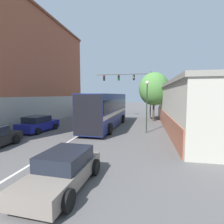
{
  "coord_description": "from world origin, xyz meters",
  "views": [
    {
      "loc": [
        5.5,
        -1.93,
        3.4
      ],
      "look_at": [
        2.41,
        14.05,
        1.81
      ],
      "focal_mm": 28.0,
      "sensor_mm": 36.0,
      "label": 1
    }
  ],
  "objects_px": {
    "bus": "(106,109)",
    "hatchback_foreground": "(63,170)",
    "parked_car_left_mid": "(92,110)",
    "street_lamp": "(147,103)",
    "street_tree_near": "(154,89)",
    "parked_car_left_near": "(38,124)",
    "traffic_signal_gantry": "(132,84)"
  },
  "relations": [
    {
      "from": "bus",
      "to": "hatchback_foreground",
      "type": "height_order",
      "value": "bus"
    },
    {
      "from": "hatchback_foreground",
      "to": "bus",
      "type": "bearing_deg",
      "value": 8.05
    },
    {
      "from": "parked_car_left_near",
      "to": "street_lamp",
      "type": "relative_size",
      "value": 0.89
    },
    {
      "from": "bus",
      "to": "street_lamp",
      "type": "height_order",
      "value": "street_lamp"
    },
    {
      "from": "traffic_signal_gantry",
      "to": "street_tree_near",
      "type": "relative_size",
      "value": 1.34
    },
    {
      "from": "parked_car_left_mid",
      "to": "street_tree_near",
      "type": "bearing_deg",
      "value": -129.45
    },
    {
      "from": "parked_car_left_near",
      "to": "street_tree_near",
      "type": "distance_m",
      "value": 14.31
    },
    {
      "from": "bus",
      "to": "parked_car_left_near",
      "type": "distance_m",
      "value": 6.78
    },
    {
      "from": "street_lamp",
      "to": "street_tree_near",
      "type": "height_order",
      "value": "street_tree_near"
    },
    {
      "from": "parked_car_left_mid",
      "to": "traffic_signal_gantry",
      "type": "xyz_separation_m",
      "value": [
        7.79,
        -4.37,
        4.4
      ]
    },
    {
      "from": "bus",
      "to": "street_lamp",
      "type": "xyz_separation_m",
      "value": [
        4.18,
        -1.99,
        0.72
      ]
    },
    {
      "from": "bus",
      "to": "hatchback_foreground",
      "type": "bearing_deg",
      "value": -172.54
    },
    {
      "from": "parked_car_left_mid",
      "to": "parked_car_left_near",
      "type": "bearing_deg",
      "value": 176.01
    },
    {
      "from": "parked_car_left_near",
      "to": "traffic_signal_gantry",
      "type": "xyz_separation_m",
      "value": [
        7.8,
        12.0,
        4.4
      ]
    },
    {
      "from": "traffic_signal_gantry",
      "to": "bus",
      "type": "bearing_deg",
      "value": -103.09
    },
    {
      "from": "bus",
      "to": "street_tree_near",
      "type": "height_order",
      "value": "street_tree_near"
    },
    {
      "from": "bus",
      "to": "parked_car_left_near",
      "type": "xyz_separation_m",
      "value": [
        -5.78,
        -3.3,
        -1.28
      ]
    },
    {
      "from": "parked_car_left_near",
      "to": "traffic_signal_gantry",
      "type": "relative_size",
      "value": 0.49
    },
    {
      "from": "bus",
      "to": "street_tree_near",
      "type": "xyz_separation_m",
      "value": [
        5.1,
        5.32,
        2.19
      ]
    },
    {
      "from": "parked_car_left_mid",
      "to": "street_lamp",
      "type": "distance_m",
      "value": 18.17
    },
    {
      "from": "hatchback_foreground",
      "to": "traffic_signal_gantry",
      "type": "xyz_separation_m",
      "value": [
        0.91,
        20.73,
        4.46
      ]
    },
    {
      "from": "hatchback_foreground",
      "to": "street_lamp",
      "type": "distance_m",
      "value": 10.7
    },
    {
      "from": "hatchback_foreground",
      "to": "street_lamp",
      "type": "bearing_deg",
      "value": -14.25
    },
    {
      "from": "bus",
      "to": "parked_car_left_near",
      "type": "height_order",
      "value": "bus"
    },
    {
      "from": "bus",
      "to": "street_tree_near",
      "type": "bearing_deg",
      "value": -41.64
    },
    {
      "from": "street_tree_near",
      "to": "hatchback_foreground",
      "type": "bearing_deg",
      "value": -102.95
    },
    {
      "from": "bus",
      "to": "traffic_signal_gantry",
      "type": "bearing_deg",
      "value": -10.91
    },
    {
      "from": "street_lamp",
      "to": "parked_car_left_near",
      "type": "bearing_deg",
      "value": -172.52
    },
    {
      "from": "parked_car_left_near",
      "to": "street_lamp",
      "type": "distance_m",
      "value": 10.25
    },
    {
      "from": "hatchback_foreground",
      "to": "traffic_signal_gantry",
      "type": "bearing_deg",
      "value": 0.26
    },
    {
      "from": "parked_car_left_near",
      "to": "traffic_signal_gantry",
      "type": "bearing_deg",
      "value": -26.58
    },
    {
      "from": "parked_car_left_near",
      "to": "street_lamp",
      "type": "bearing_deg",
      "value": -76.07
    }
  ]
}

